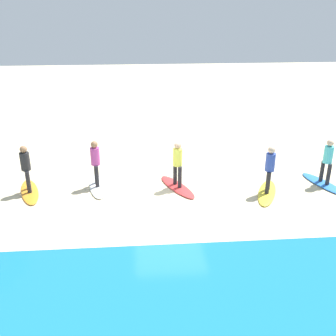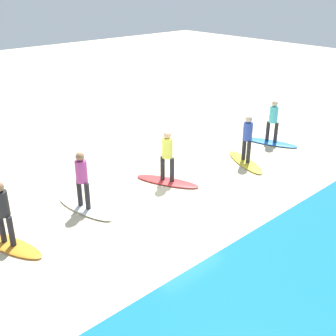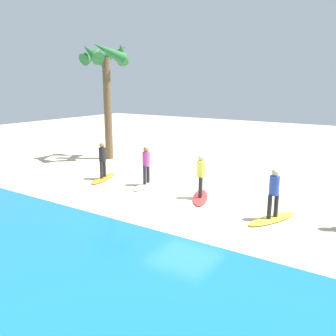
# 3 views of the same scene
# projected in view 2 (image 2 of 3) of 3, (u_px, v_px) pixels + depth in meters

# --- Properties ---
(ground_plane) EXTENTS (60.00, 60.00, 0.00)m
(ground_plane) POSITION_uv_depth(u_px,v_px,m) (172.00, 192.00, 12.71)
(ground_plane) COLOR beige
(surfboard_blue) EXTENTS (1.21, 2.17, 0.09)m
(surfboard_blue) POSITION_uv_depth(u_px,v_px,m) (271.00, 142.00, 16.41)
(surfboard_blue) COLOR blue
(surfboard_blue) RESTS_ON ground
(surfer_blue) EXTENTS (0.32, 0.44, 1.64)m
(surfer_blue) POSITION_uv_depth(u_px,v_px,m) (273.00, 118.00, 16.00)
(surfer_blue) COLOR #232328
(surfer_blue) RESTS_ON surfboard_blue
(surfboard_yellow) EXTENTS (1.33, 2.15, 0.09)m
(surfboard_yellow) POSITION_uv_depth(u_px,v_px,m) (245.00, 162.00, 14.67)
(surfboard_yellow) COLOR yellow
(surfboard_yellow) RESTS_ON ground
(surfer_yellow) EXTENTS (0.32, 0.43, 1.64)m
(surfer_yellow) POSITION_uv_depth(u_px,v_px,m) (247.00, 135.00, 14.26)
(surfer_yellow) COLOR #232328
(surfer_yellow) RESTS_ON surfboard_yellow
(surfboard_red) EXTENTS (1.39, 2.14, 0.09)m
(surfboard_red) POSITION_uv_depth(u_px,v_px,m) (167.00, 181.00, 13.29)
(surfboard_red) COLOR red
(surfboard_red) RESTS_ON ground
(surfer_red) EXTENTS (0.32, 0.43, 1.64)m
(surfer_red) POSITION_uv_depth(u_px,v_px,m) (167.00, 152.00, 12.88)
(surfer_red) COLOR #232328
(surfer_red) RESTS_ON surfboard_red
(surfboard_white) EXTENTS (0.89, 2.16, 0.09)m
(surfboard_white) POSITION_uv_depth(u_px,v_px,m) (85.00, 208.00, 11.75)
(surfboard_white) COLOR white
(surfboard_white) RESTS_ON ground
(surfer_white) EXTENTS (0.32, 0.46, 1.64)m
(surfer_white) POSITION_uv_depth(u_px,v_px,m) (82.00, 176.00, 11.34)
(surfer_white) COLOR #232328
(surfer_white) RESTS_ON surfboard_white
(surfboard_orange) EXTENTS (1.18, 2.17, 0.09)m
(surfboard_orange) POSITION_uv_depth(u_px,v_px,m) (9.00, 245.00, 10.15)
(surfboard_orange) COLOR orange
(surfboard_orange) RESTS_ON ground
(surfer_orange) EXTENTS (0.32, 0.44, 1.64)m
(surfer_orange) POSITION_uv_depth(u_px,v_px,m) (3.00, 209.00, 9.74)
(surfer_orange) COLOR #232328
(surfer_orange) RESTS_ON surfboard_orange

